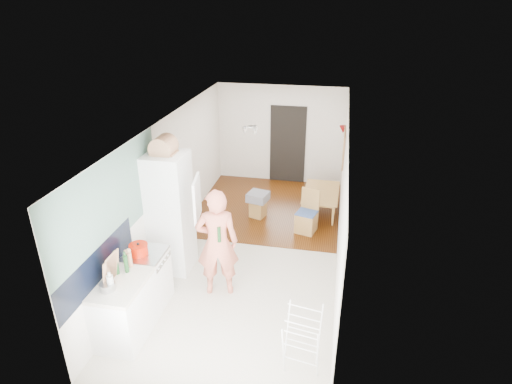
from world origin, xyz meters
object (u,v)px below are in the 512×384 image
(dining_table, at_px, (322,203))
(dining_chair, at_px, (307,212))
(drying_rack, at_px, (302,342))
(stool, at_px, (258,209))
(person, at_px, (217,234))

(dining_table, relative_size, dining_chair, 1.28)
(dining_table, height_order, drying_rack, drying_rack)
(stool, bearing_deg, dining_table, 21.42)
(person, relative_size, dining_chair, 2.38)
(person, distance_m, dining_table, 3.65)
(dining_chair, bearing_deg, stool, 172.69)
(dining_chair, bearing_deg, drying_rack, -70.69)
(dining_table, bearing_deg, dining_chair, 166.77)
(person, relative_size, drying_rack, 2.49)
(dining_table, bearing_deg, person, 156.56)
(dining_chair, height_order, drying_rack, dining_chair)
(drying_rack, bearing_deg, dining_chair, 104.23)
(dining_chair, height_order, stool, dining_chair)
(dining_table, xyz_separation_m, dining_chair, (-0.26, -0.99, 0.25))
(dining_chair, bearing_deg, dining_table, 90.54)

